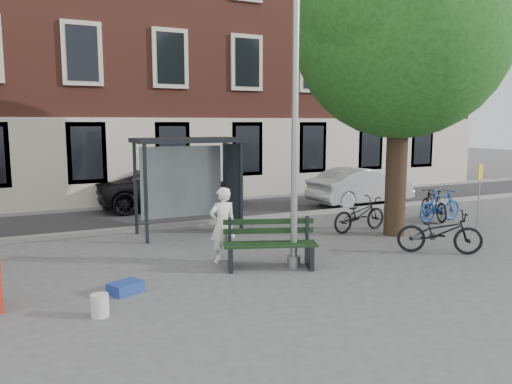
{
  "coord_description": "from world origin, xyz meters",
  "views": [
    {
      "loc": [
        -5.11,
        -8.87,
        3.02
      ],
      "look_at": [
        -0.1,
        1.63,
        1.4
      ],
      "focal_mm": 35.0,
      "sensor_mm": 36.0,
      "label": 1
    }
  ],
  "objects_px": {
    "notice_sign": "(480,183)",
    "bus_shelter": "(200,163)",
    "bench": "(270,246)",
    "painter": "(223,225)",
    "bike_a": "(359,214)",
    "bike_b": "(440,205)",
    "bike_d": "(434,205)",
    "car_dark": "(171,188)",
    "lamppost": "(295,134)",
    "car_silver": "(361,186)",
    "bike_c": "(440,232)"
  },
  "relations": [
    {
      "from": "notice_sign",
      "to": "bus_shelter",
      "type": "bearing_deg",
      "value": 133.54
    },
    {
      "from": "bus_shelter",
      "to": "bench",
      "type": "height_order",
      "value": "bus_shelter"
    },
    {
      "from": "painter",
      "to": "bike_a",
      "type": "height_order",
      "value": "painter"
    },
    {
      "from": "painter",
      "to": "bike_b",
      "type": "bearing_deg",
      "value": -171.96
    },
    {
      "from": "bike_d",
      "to": "notice_sign",
      "type": "height_order",
      "value": "notice_sign"
    },
    {
      "from": "bench",
      "to": "bike_b",
      "type": "relative_size",
      "value": 1.2
    },
    {
      "from": "car_dark",
      "to": "bench",
      "type": "bearing_deg",
      "value": -179.1
    },
    {
      "from": "bus_shelter",
      "to": "painter",
      "type": "height_order",
      "value": "bus_shelter"
    },
    {
      "from": "painter",
      "to": "bike_b",
      "type": "height_order",
      "value": "painter"
    },
    {
      "from": "lamppost",
      "to": "bench",
      "type": "height_order",
      "value": "lamppost"
    },
    {
      "from": "car_silver",
      "to": "notice_sign",
      "type": "relative_size",
      "value": 2.22
    },
    {
      "from": "painter",
      "to": "car_silver",
      "type": "distance_m",
      "value": 9.04
    },
    {
      "from": "bike_a",
      "to": "notice_sign",
      "type": "height_order",
      "value": "notice_sign"
    },
    {
      "from": "bench",
      "to": "car_silver",
      "type": "xyz_separation_m",
      "value": [
        6.81,
        5.83,
        0.23
      ]
    },
    {
      "from": "notice_sign",
      "to": "painter",
      "type": "bearing_deg",
      "value": 157.34
    },
    {
      "from": "bus_shelter",
      "to": "notice_sign",
      "type": "bearing_deg",
      "value": -25.13
    },
    {
      "from": "bike_a",
      "to": "bike_c",
      "type": "xyz_separation_m",
      "value": [
        0.21,
        -2.74,
        0.02
      ]
    },
    {
      "from": "lamppost",
      "to": "bike_b",
      "type": "bearing_deg",
      "value": 19.63
    },
    {
      "from": "car_silver",
      "to": "lamppost",
      "type": "bearing_deg",
      "value": 128.1
    },
    {
      "from": "painter",
      "to": "notice_sign",
      "type": "height_order",
      "value": "notice_sign"
    },
    {
      "from": "painter",
      "to": "bus_shelter",
      "type": "bearing_deg",
      "value": -102.46
    },
    {
      "from": "bike_c",
      "to": "notice_sign",
      "type": "height_order",
      "value": "notice_sign"
    },
    {
      "from": "bike_a",
      "to": "notice_sign",
      "type": "xyz_separation_m",
      "value": [
        2.98,
        -1.44,
        0.87
      ]
    },
    {
      "from": "bike_a",
      "to": "car_silver",
      "type": "bearing_deg",
      "value": -44.0
    },
    {
      "from": "bike_c",
      "to": "car_silver",
      "type": "xyz_separation_m",
      "value": [
        2.71,
        6.48,
        0.18
      ]
    },
    {
      "from": "bench",
      "to": "bike_b",
      "type": "bearing_deg",
      "value": 37.37
    },
    {
      "from": "lamppost",
      "to": "car_silver",
      "type": "distance_m",
      "value": 8.97
    },
    {
      "from": "bus_shelter",
      "to": "painter",
      "type": "bearing_deg",
      "value": -100.79
    },
    {
      "from": "painter",
      "to": "bike_b",
      "type": "relative_size",
      "value": 0.98
    },
    {
      "from": "bike_a",
      "to": "bike_d",
      "type": "height_order",
      "value": "bike_d"
    },
    {
      "from": "bike_b",
      "to": "car_dark",
      "type": "relative_size",
      "value": 0.33
    },
    {
      "from": "painter",
      "to": "bike_a",
      "type": "distance_m",
      "value": 4.79
    },
    {
      "from": "painter",
      "to": "bike_d",
      "type": "xyz_separation_m",
      "value": [
        7.7,
        1.57,
        -0.34
      ]
    },
    {
      "from": "bike_b",
      "to": "bike_d",
      "type": "distance_m",
      "value": 0.26
    },
    {
      "from": "bus_shelter",
      "to": "bench",
      "type": "distance_m",
      "value": 4.2
    },
    {
      "from": "bike_a",
      "to": "car_dark",
      "type": "xyz_separation_m",
      "value": [
        -3.65,
        6.13,
        0.23
      ]
    },
    {
      "from": "bike_b",
      "to": "car_silver",
      "type": "relative_size",
      "value": 0.4
    },
    {
      "from": "bus_shelter",
      "to": "bike_a",
      "type": "relative_size",
      "value": 1.56
    },
    {
      "from": "bike_b",
      "to": "bike_a",
      "type": "bearing_deg",
      "value": 89.59
    },
    {
      "from": "lamppost",
      "to": "painter",
      "type": "relative_size",
      "value": 3.7
    },
    {
      "from": "bench",
      "to": "bike_c",
      "type": "height_order",
      "value": "bike_c"
    },
    {
      "from": "painter",
      "to": "bench",
      "type": "bearing_deg",
      "value": 129.29
    },
    {
      "from": "lamppost",
      "to": "bike_c",
      "type": "xyz_separation_m",
      "value": [
        3.62,
        -0.48,
        -2.28
      ]
    },
    {
      "from": "bus_shelter",
      "to": "bike_a",
      "type": "height_order",
      "value": "bus_shelter"
    },
    {
      "from": "bike_b",
      "to": "notice_sign",
      "type": "height_order",
      "value": "notice_sign"
    },
    {
      "from": "bike_b",
      "to": "car_silver",
      "type": "height_order",
      "value": "car_silver"
    },
    {
      "from": "bike_a",
      "to": "car_silver",
      "type": "distance_m",
      "value": 4.75
    },
    {
      "from": "bench",
      "to": "bike_b",
      "type": "distance_m",
      "value": 7.3
    },
    {
      "from": "lamppost",
      "to": "bike_a",
      "type": "relative_size",
      "value": 3.33
    },
    {
      "from": "lamppost",
      "to": "car_silver",
      "type": "height_order",
      "value": "lamppost"
    }
  ]
}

